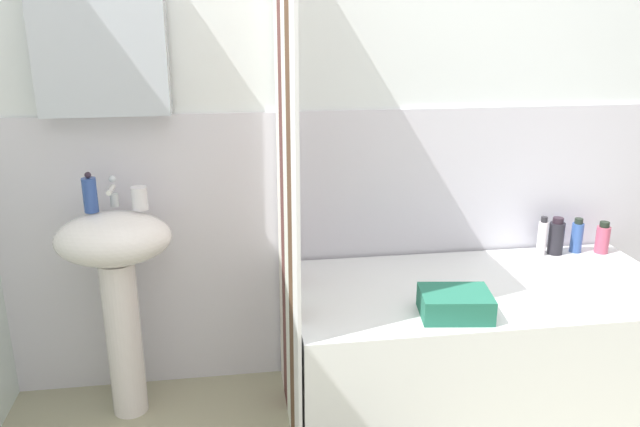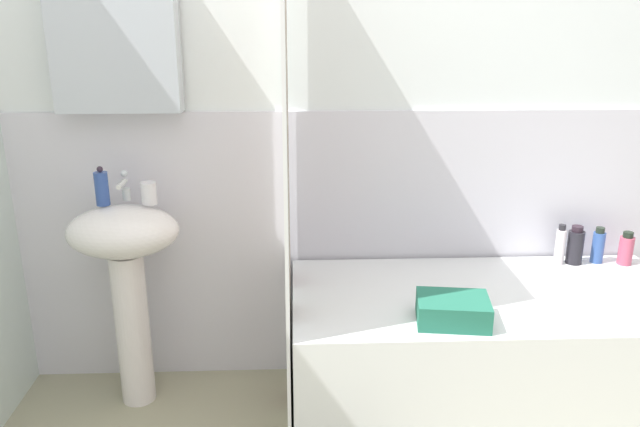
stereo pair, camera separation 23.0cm
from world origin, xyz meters
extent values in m
cube|color=white|center=(0.00, 1.27, 1.20)|extent=(3.60, 0.05, 2.40)
cube|color=silver|center=(0.00, 1.24, 0.60)|extent=(3.60, 0.02, 1.20)
cube|color=silver|center=(-1.03, 1.18, 1.49)|extent=(0.48, 0.12, 0.56)
cylinder|color=white|center=(-1.03, 1.03, 0.33)|extent=(0.14, 0.14, 0.66)
ellipsoid|color=white|center=(-1.03, 1.03, 0.76)|extent=(0.44, 0.34, 0.20)
cylinder|color=silver|center=(-1.03, 1.13, 0.89)|extent=(0.03, 0.03, 0.05)
cylinder|color=silver|center=(-1.03, 1.08, 0.94)|extent=(0.02, 0.10, 0.02)
sphere|color=silver|center=(-1.03, 1.13, 0.97)|extent=(0.03, 0.03, 0.03)
cylinder|color=#2E4B95|center=(-1.11, 1.06, 0.93)|extent=(0.05, 0.05, 0.13)
sphere|color=#2D212F|center=(-1.11, 1.06, 1.01)|extent=(0.02, 0.02, 0.02)
cylinder|color=silver|center=(-0.93, 1.07, 0.91)|extent=(0.06, 0.06, 0.09)
cube|color=white|center=(0.40, 0.85, 0.28)|extent=(1.53, 0.73, 0.55)
cube|color=white|center=(-0.38, 0.56, 1.00)|extent=(0.01, 0.15, 2.00)
cube|color=brown|center=(-0.38, 0.71, 1.00)|extent=(0.01, 0.15, 2.00)
cube|color=white|center=(-0.38, 0.85, 1.00)|extent=(0.01, 0.15, 2.00)
cube|color=brown|center=(-0.38, 1.00, 1.00)|extent=(0.01, 0.15, 2.00)
cube|color=white|center=(-0.38, 1.15, 1.00)|extent=(0.01, 0.15, 2.00)
cylinder|color=#C24E69|center=(1.06, 1.12, 0.61)|extent=(0.06, 0.06, 0.12)
cylinder|color=black|center=(1.06, 1.12, 0.68)|extent=(0.04, 0.04, 0.02)
cylinder|color=#365AA6|center=(0.95, 1.15, 0.62)|extent=(0.05, 0.05, 0.13)
cylinder|color=#212C22|center=(0.95, 1.15, 0.70)|extent=(0.04, 0.04, 0.02)
cylinder|color=#242229|center=(0.85, 1.14, 0.62)|extent=(0.07, 0.07, 0.14)
cylinder|color=#2B1E28|center=(0.85, 1.14, 0.71)|extent=(0.05, 0.05, 0.02)
cylinder|color=white|center=(0.78, 1.14, 0.63)|extent=(0.04, 0.04, 0.15)
cylinder|color=#252428|center=(0.78, 1.14, 0.72)|extent=(0.03, 0.03, 0.02)
cube|color=#246C55|center=(0.20, 0.62, 0.60)|extent=(0.27, 0.22, 0.09)
camera|label=1|loc=(-0.58, -1.33, 1.59)|focal=35.46mm
camera|label=2|loc=(-0.35, -1.35, 1.59)|focal=35.46mm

